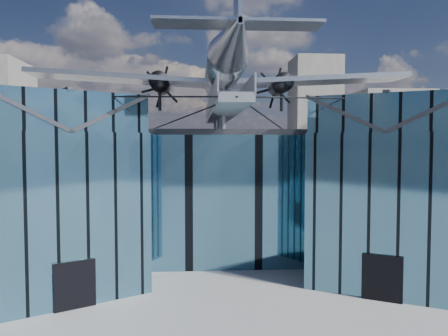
{
  "coord_description": "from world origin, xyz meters",
  "views": [
    {
      "loc": [
        -2.08,
        -28.01,
        8.78
      ],
      "look_at": [
        0.0,
        2.0,
        7.2
      ],
      "focal_mm": 35.0,
      "sensor_mm": 36.0,
      "label": 1
    }
  ],
  "objects": [
    {
      "name": "bg_towers",
      "position": [
        1.45,
        50.49,
        10.01
      ],
      "size": [
        77.0,
        24.5,
        26.0
      ],
      "color": "slate",
      "rests_on": "ground"
    },
    {
      "name": "museum",
      "position": [
        0.0,
        5.82,
        5.54
      ],
      "size": [
        32.88,
        24.5,
        17.6
      ],
      "color": "teal",
      "rests_on": "ground"
    },
    {
      "name": "ground_plane",
      "position": [
        0.0,
        0.0,
        0.0
      ],
      "size": [
        120.0,
        120.0,
        0.0
      ],
      "primitive_type": "plane",
      "color": "gray"
    }
  ]
}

